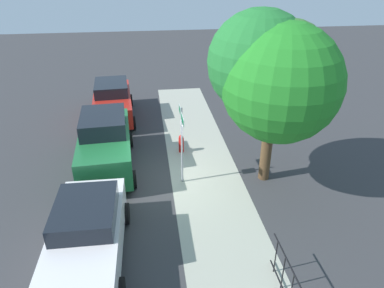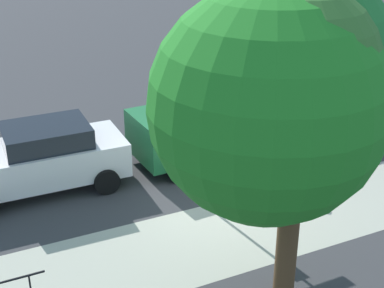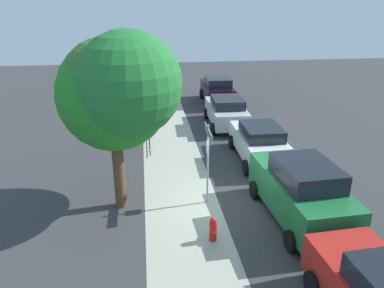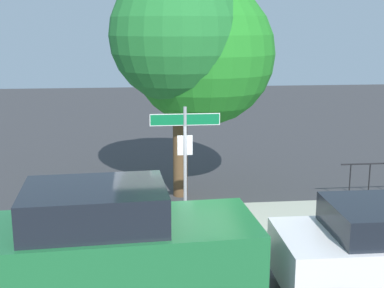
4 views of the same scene
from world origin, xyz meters
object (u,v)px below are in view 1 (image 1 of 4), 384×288
at_px(car_white, 87,234).
at_px(shade_tree, 274,73).
at_px(car_green, 105,143).
at_px(street_sign, 182,131).
at_px(fire_hydrant, 181,144).
at_px(car_red, 113,101).

bearing_deg(car_white, shade_tree, 117.72).
bearing_deg(car_green, street_sign, 59.19).
bearing_deg(fire_hydrant, shade_tree, 44.90).
bearing_deg(car_red, car_green, -3.07).
xyz_separation_m(car_red, fire_hydrant, (4.01, 3.02, -0.53)).
relative_size(car_green, fire_hydrant, 6.00).
height_order(car_red, car_white, car_red).
relative_size(street_sign, shade_tree, 0.49).
height_order(car_green, car_white, car_green).
bearing_deg(car_white, car_green, 179.65).
bearing_deg(car_green, car_white, -4.37).
height_order(street_sign, car_red, street_sign).
bearing_deg(street_sign, shade_tree, 81.24).
height_order(street_sign, car_green, street_sign).
relative_size(car_red, car_green, 0.99).
relative_size(car_red, fire_hydrant, 5.91).
bearing_deg(car_white, car_red, -179.48).
distance_m(car_red, car_white, 9.60).
relative_size(shade_tree, car_red, 1.30).
bearing_deg(fire_hydrant, street_sign, -5.08).
distance_m(shade_tree, car_white, 7.19).
relative_size(shade_tree, car_green, 1.28).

